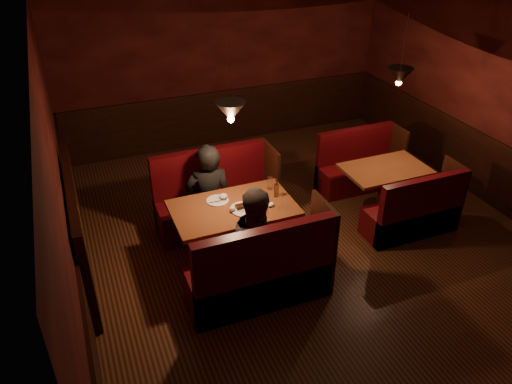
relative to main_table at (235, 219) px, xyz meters
name	(u,v)px	position (x,y,z in m)	size (l,w,h in m)	color
room	(293,175)	(0.82, 0.06, 0.43)	(6.02, 7.02, 2.92)	#3E1C0E
main_table	(235,219)	(0.00, 0.00, 0.00)	(1.51, 0.92, 1.06)	brown
main_bench_far	(216,202)	(0.02, 0.86, -0.26)	(1.66, 0.59, 1.13)	#46060D
main_bench_near	(262,277)	(0.02, -0.86, -0.26)	(1.66, 0.59, 1.13)	#46060D
second_table	(384,178)	(2.45, 0.34, -0.12)	(1.21, 0.78, 0.69)	brown
second_bench_far	(358,169)	(2.48, 1.07, -0.32)	(1.34, 0.50, 0.96)	#46060D
second_bench_near	(414,215)	(2.48, -0.39, -0.32)	(1.34, 0.50, 0.96)	#46060D
diner_a	(208,180)	(-0.14, 0.64, 0.24)	(0.63, 0.41, 1.73)	black
diner_b	(259,227)	(0.10, -0.56, 0.21)	(0.81, 0.63, 1.66)	#312A25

